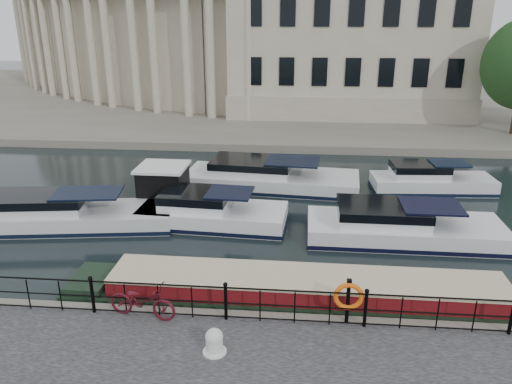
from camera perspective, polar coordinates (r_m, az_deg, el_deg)
ground_plane at (r=17.32m, az=-2.29°, el=-11.61°), size 160.00×160.00×0.00m
far_bank at (r=54.37m, az=3.02°, el=10.64°), size 120.00×42.00×0.55m
railing at (r=14.79m, az=-3.48°, el=-12.18°), size 24.14×0.14×1.22m
civic_building at (r=49.46m, az=1.75°, el=17.61°), size 53.55×31.84×16.85m
bicycle at (r=15.28m, az=-12.87°, el=-12.02°), size 2.17×1.07×1.09m
mooring_bollard at (r=13.73m, az=-4.79°, el=-16.67°), size 0.64×0.64×0.72m
life_ring_post at (r=14.68m, az=10.52°, el=-11.72°), size 0.86×0.22×1.41m
narrowboat at (r=16.45m, az=5.67°, el=-12.06°), size 15.65×2.22×1.57m
harbour_hut at (r=24.62m, az=-10.49°, el=0.38°), size 3.19×2.67×2.19m
cabin_cruisers at (r=23.88m, az=0.69°, el=-1.39°), size 25.73×10.09×1.99m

